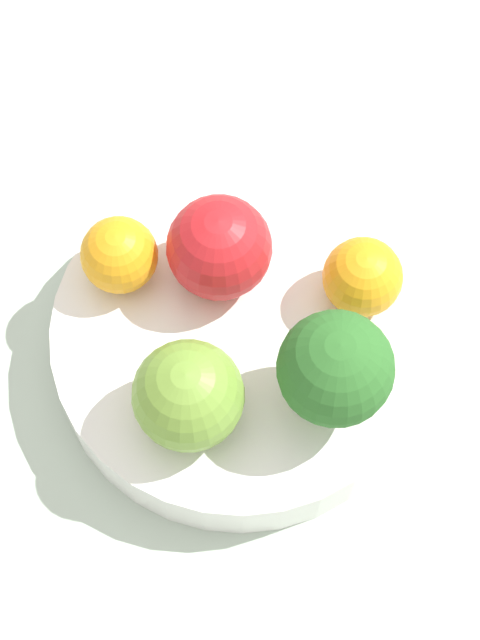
% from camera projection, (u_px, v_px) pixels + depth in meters
% --- Properties ---
extents(ground_plane, '(6.00, 6.00, 0.00)m').
position_uv_depth(ground_plane, '(240.00, 369.00, 0.61)').
color(ground_plane, gray).
extents(table_surface, '(1.20, 1.20, 0.02)m').
position_uv_depth(table_surface, '(240.00, 362.00, 0.60)').
color(table_surface, '#B2C6B2').
rests_on(table_surface, ground_plane).
extents(bowl, '(0.20, 0.20, 0.04)m').
position_uv_depth(bowl, '(240.00, 342.00, 0.57)').
color(bowl, white).
rests_on(bowl, table_surface).
extents(broccoli, '(0.06, 0.06, 0.07)m').
position_uv_depth(broccoli, '(335.00, 370.00, 0.50)').
color(broccoli, '#8CB76B').
rests_on(broccoli, bowl).
extents(apple_red, '(0.05, 0.05, 0.05)m').
position_uv_depth(apple_red, '(219.00, 248.00, 0.54)').
color(apple_red, red).
rests_on(apple_red, bowl).
extents(apple_green, '(0.05, 0.05, 0.05)m').
position_uv_depth(apple_green, '(188.00, 395.00, 0.51)').
color(apple_green, olive).
rests_on(apple_green, bowl).
extents(orange_front, '(0.04, 0.04, 0.04)m').
position_uv_depth(orange_front, '(119.00, 255.00, 0.55)').
color(orange_front, orange).
rests_on(orange_front, bowl).
extents(orange_back, '(0.04, 0.04, 0.04)m').
position_uv_depth(orange_back, '(363.00, 277.00, 0.54)').
color(orange_back, orange).
rests_on(orange_back, bowl).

